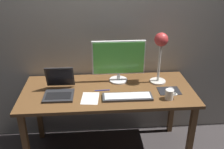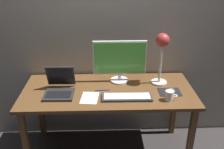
{
  "view_description": "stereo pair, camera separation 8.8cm",
  "coord_description": "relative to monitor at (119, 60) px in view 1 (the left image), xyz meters",
  "views": [
    {
      "loc": [
        -0.12,
        -2.08,
        1.88
      ],
      "look_at": [
        0.03,
        -0.05,
        0.92
      ],
      "focal_mm": 40.49,
      "sensor_mm": 36.0,
      "label": 1
    },
    {
      "loc": [
        -0.03,
        -2.08,
        1.88
      ],
      "look_at": [
        0.03,
        -0.05,
        0.92
      ],
      "focal_mm": 40.49,
      "sensor_mm": 36.0,
      "label": 2
    }
  ],
  "objects": [
    {
      "name": "paper_sheet_near_mouse",
      "position": [
        -0.28,
        -0.32,
        -0.23
      ],
      "size": [
        0.17,
        0.22,
        0.0
      ],
      "primitive_type": "cube",
      "rotation": [
        0.0,
        0.0,
        -0.1
      ],
      "color": "white",
      "rests_on": "desk"
    },
    {
      "name": "pen",
      "position": [
        -0.17,
        -0.19,
        -0.22
      ],
      "size": [
        0.14,
        0.01,
        0.01
      ],
      "primitive_type": "cylinder",
      "rotation": [
        0.0,
        1.57,
        0.04
      ],
      "color": "#2633A5",
      "rests_on": "desk"
    },
    {
      "name": "back_wall",
      "position": [
        -0.12,
        0.22,
        0.33
      ],
      "size": [
        4.8,
        0.06,
        2.6
      ],
      "primitive_type": "cube",
      "color": "#9E998E",
      "rests_on": "ground"
    },
    {
      "name": "monitor",
      "position": [
        0.0,
        0.0,
        0.0
      ],
      "size": [
        0.51,
        0.18,
        0.42
      ],
      "color": "silver",
      "rests_on": "desk"
    },
    {
      "name": "keyboard_main",
      "position": [
        0.05,
        -0.34,
        -0.22
      ],
      "size": [
        0.44,
        0.14,
        0.03
      ],
      "color": "#38383A",
      "rests_on": "desk"
    },
    {
      "name": "mousepad",
      "position": [
        0.45,
        -0.25,
        -0.23
      ],
      "size": [
        0.2,
        0.16,
        0.0
      ],
      "primitive_type": "cube",
      "color": "black",
      "rests_on": "desk"
    },
    {
      "name": "mouse",
      "position": [
        0.46,
        -0.26,
        -0.21
      ],
      "size": [
        0.06,
        0.1,
        0.03
      ],
      "primitive_type": "ellipsoid",
      "color": "slate",
      "rests_on": "mousepad"
    },
    {
      "name": "laptop",
      "position": [
        -0.56,
        -0.21,
        -0.16
      ],
      "size": [
        0.27,
        0.31,
        0.23
      ],
      "color": "#28282B",
      "rests_on": "desk"
    },
    {
      "name": "desk_lamp",
      "position": [
        0.39,
        -0.05,
        0.13
      ],
      "size": [
        0.16,
        0.16,
        0.5
      ],
      "color": "beige",
      "rests_on": "desk"
    },
    {
      "name": "coffee_mug",
      "position": [
        0.41,
        -0.39,
        -0.18
      ],
      "size": [
        0.11,
        0.07,
        0.09
      ],
      "color": "white",
      "rests_on": "desk"
    },
    {
      "name": "desk",
      "position": [
        -0.12,
        -0.18,
        -0.31
      ],
      "size": [
        1.6,
        0.7,
        0.74
      ],
      "color": "brown",
      "rests_on": "ground"
    }
  ]
}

